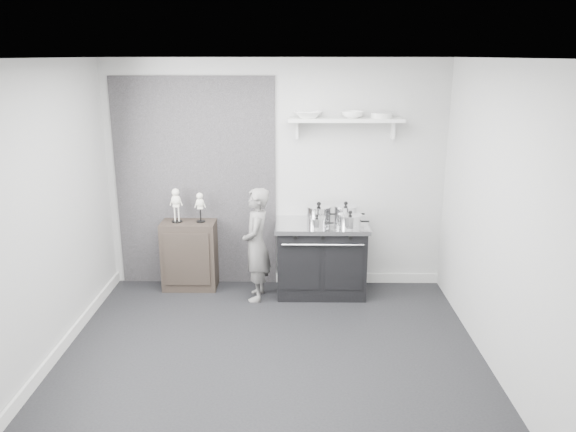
# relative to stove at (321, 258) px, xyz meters

# --- Properties ---
(ground) EXTENTS (4.00, 4.00, 0.00)m
(ground) POSITION_rel_stove_xyz_m (-0.54, -1.48, -0.43)
(ground) COLOR black
(ground) RESTS_ON ground
(room_shell) EXTENTS (4.02, 3.62, 2.71)m
(room_shell) POSITION_rel_stove_xyz_m (-0.63, -1.33, 1.21)
(room_shell) COLOR #B0B0AE
(room_shell) RESTS_ON ground
(wall_shelf) EXTENTS (1.30, 0.26, 0.24)m
(wall_shelf) POSITION_rel_stove_xyz_m (0.26, 0.20, 1.58)
(wall_shelf) COLOR silver
(wall_shelf) RESTS_ON room_shell
(stove) EXTENTS (1.07, 0.67, 0.86)m
(stove) POSITION_rel_stove_xyz_m (0.00, 0.00, 0.00)
(stove) COLOR black
(stove) RESTS_ON ground
(side_cabinet) EXTENTS (0.64, 0.37, 0.83)m
(side_cabinet) POSITION_rel_stove_xyz_m (-1.57, 0.13, -0.02)
(side_cabinet) COLOR black
(side_cabinet) RESTS_ON ground
(child) EXTENTS (0.32, 0.48, 1.31)m
(child) POSITION_rel_stove_xyz_m (-0.74, -0.18, 0.22)
(child) COLOR slate
(child) RESTS_ON ground
(pot_back_left) EXTENTS (0.38, 0.29, 0.23)m
(pot_back_left) POSITION_rel_stove_xyz_m (-0.03, 0.10, 0.52)
(pot_back_left) COLOR silver
(pot_back_left) RESTS_ON stove
(pot_back_right) EXTENTS (0.36, 0.27, 0.24)m
(pot_back_right) POSITION_rel_stove_xyz_m (0.28, 0.09, 0.52)
(pot_back_right) COLOR silver
(pot_back_right) RESTS_ON stove
(pot_front_right) EXTENTS (0.35, 0.26, 0.19)m
(pot_front_right) POSITION_rel_stove_xyz_m (0.31, -0.15, 0.50)
(pot_front_right) COLOR silver
(pot_front_right) RESTS_ON stove
(pot_front_center) EXTENTS (0.29, 0.20, 0.15)m
(pot_front_center) POSITION_rel_stove_xyz_m (-0.06, -0.15, 0.48)
(pot_front_center) COLOR silver
(pot_front_center) RESTS_ON stove
(skeleton_full) EXTENTS (0.13, 0.08, 0.47)m
(skeleton_full) POSITION_rel_stove_xyz_m (-1.70, 0.13, 0.63)
(skeleton_full) COLOR white
(skeleton_full) RESTS_ON side_cabinet
(skeleton_torso) EXTENTS (0.11, 0.07, 0.41)m
(skeleton_torso) POSITION_rel_stove_xyz_m (-1.42, 0.13, 0.60)
(skeleton_torso) COLOR white
(skeleton_torso) RESTS_ON side_cabinet
(bowl_large) EXTENTS (0.32, 0.32, 0.08)m
(bowl_large) POSITION_rel_stove_xyz_m (-0.17, 0.19, 1.65)
(bowl_large) COLOR white
(bowl_large) RESTS_ON wall_shelf
(bowl_small) EXTENTS (0.24, 0.24, 0.08)m
(bowl_small) POSITION_rel_stove_xyz_m (0.33, 0.19, 1.65)
(bowl_small) COLOR white
(bowl_small) RESTS_ON wall_shelf
(plate_stack) EXTENTS (0.25, 0.25, 0.06)m
(plate_stack) POSITION_rel_stove_xyz_m (0.66, 0.19, 1.64)
(plate_stack) COLOR silver
(plate_stack) RESTS_ON wall_shelf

